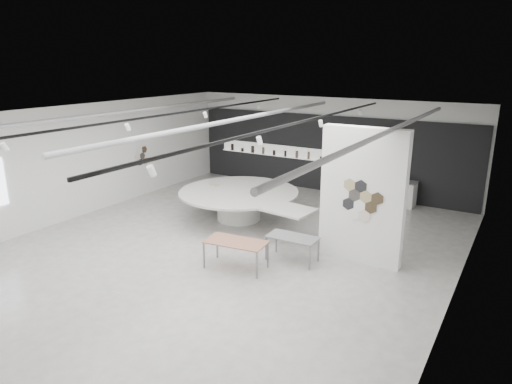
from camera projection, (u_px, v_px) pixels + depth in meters
The scene contains 7 objects.
room at pixel (226, 177), 12.71m from camera, with size 12.02×14.02×3.82m.
back_wall_display at pixel (324, 154), 18.54m from camera, with size 11.80×0.27×3.10m.
partition_column at pixel (362, 196), 11.80m from camera, with size 2.20×0.38×3.60m.
display_island at pixel (240, 201), 15.23m from camera, with size 5.30×4.44×1.02m.
sample_table_wood at pixel (236, 243), 11.67m from camera, with size 1.66×0.98×0.74m.
sample_table_stone at pixel (293, 239), 12.12m from camera, with size 1.36×0.71×0.69m.
kitchen_counter at pixel (393, 192), 16.99m from camera, with size 1.69×0.73×1.31m.
Camera 1 is at (7.03, -10.10, 5.18)m, focal length 32.00 mm.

